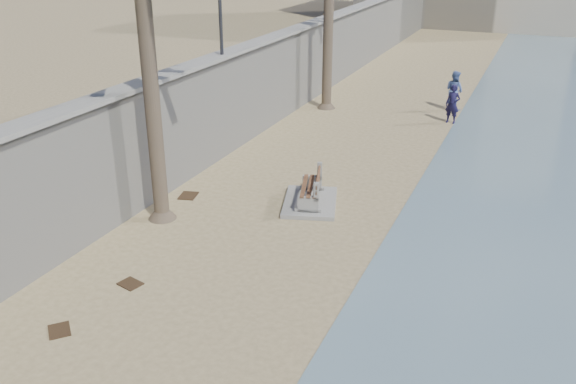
# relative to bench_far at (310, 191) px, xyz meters

# --- Properties ---
(seawall) EXTENTS (0.45, 70.00, 3.50)m
(seawall) POSITION_rel_bench_far_xyz_m (-4.57, 11.01, 1.34)
(seawall) COLOR gray
(seawall) RESTS_ON ground_plane
(wall_cap) EXTENTS (0.80, 70.00, 0.12)m
(wall_cap) POSITION_rel_bench_far_xyz_m (-4.57, 11.01, 3.14)
(wall_cap) COLOR gray
(wall_cap) RESTS_ON seawall
(bench_far) EXTENTS (2.12, 2.59, 0.94)m
(bench_far) POSITION_rel_bench_far_xyz_m (0.00, 0.00, 0.00)
(bench_far) COLOR gray
(bench_far) RESTS_ON ground_plane
(person_a) EXTENTS (0.75, 0.57, 1.88)m
(person_a) POSITION_rel_bench_far_xyz_m (2.48, 10.21, 0.53)
(person_a) COLOR #161334
(person_a) RESTS_ON ground_plane
(person_b) EXTENTS (1.20, 1.14, 1.98)m
(person_b) POSITION_rel_bench_far_xyz_m (2.19, 12.37, 0.58)
(person_b) COLOR #526BAB
(person_b) RESTS_ON ground_plane
(debris_b) EXTENTS (0.67, 0.67, 0.03)m
(debris_b) POSITION_rel_bench_far_xyz_m (-2.43, -7.88, -0.40)
(debris_b) COLOR #382616
(debris_b) RESTS_ON ground_plane
(debris_c) EXTENTS (0.63, 0.73, 0.03)m
(debris_c) POSITION_rel_bench_far_xyz_m (-3.67, -0.91, -0.40)
(debris_c) COLOR #382616
(debris_c) RESTS_ON ground_plane
(debris_d) EXTENTS (0.60, 0.52, 0.03)m
(debris_d) POSITION_rel_bench_far_xyz_m (-2.20, -5.84, -0.40)
(debris_d) COLOR #382616
(debris_d) RESTS_ON ground_plane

